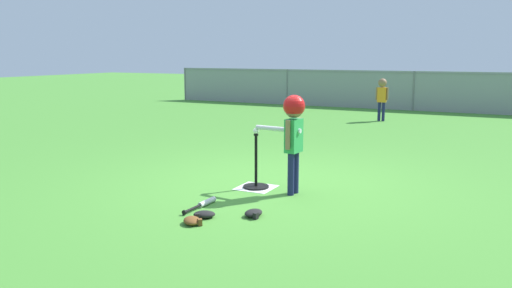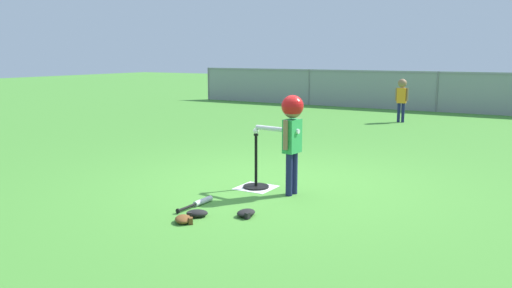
{
  "view_description": "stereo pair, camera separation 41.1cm",
  "coord_description": "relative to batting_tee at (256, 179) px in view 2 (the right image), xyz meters",
  "views": [
    {
      "loc": [
        2.58,
        -5.77,
        1.63
      ],
      "look_at": [
        -0.17,
        -0.3,
        0.55
      ],
      "focal_mm": 35.78,
      "sensor_mm": 36.0,
      "label": 1
    },
    {
      "loc": [
        2.94,
        -5.58,
        1.63
      ],
      "look_at": [
        -0.17,
        -0.3,
        0.55
      ],
      "focal_mm": 35.78,
      "sensor_mm": 36.0,
      "label": 2
    }
  ],
  "objects": [
    {
      "name": "ground_plane",
      "position": [
        0.17,
        0.3,
        -0.11
      ],
      "size": [
        60.0,
        60.0,
        0.0
      ],
      "primitive_type": "plane",
      "color": "#478C33"
    },
    {
      "name": "home_plate",
      "position": [
        0.0,
        0.0,
        -0.1
      ],
      "size": [
        0.44,
        0.44,
        0.01
      ],
      "primitive_type": "cube",
      "color": "white",
      "rests_on": "ground_plane"
    },
    {
      "name": "batting_tee",
      "position": [
        0.0,
        0.0,
        0.0
      ],
      "size": [
        0.32,
        0.32,
        0.68
      ],
      "color": "black",
      "rests_on": "ground_plane"
    },
    {
      "name": "baseball_on_tee",
      "position": [
        0.0,
        0.0,
        0.61
      ],
      "size": [
        0.07,
        0.07,
        0.07
      ],
      "primitive_type": "sphere",
      "color": "white",
      "rests_on": "batting_tee"
    },
    {
      "name": "batter_child",
      "position": [
        0.51,
        -0.06,
        0.73
      ],
      "size": [
        0.64,
        0.33,
        1.17
      ],
      "color": "#191E4C",
      "rests_on": "ground_plane"
    },
    {
      "name": "fielder_deep_center",
      "position": [
        -0.1,
        7.09,
        0.57
      ],
      "size": [
        0.31,
        0.21,
        1.05
      ],
      "color": "#191E4C",
      "rests_on": "ground_plane"
    },
    {
      "name": "spare_bat_silver",
      "position": [
        -0.16,
        -0.95,
        -0.08
      ],
      "size": [
        0.07,
        0.57,
        0.06
      ],
      "color": "silver",
      "rests_on": "ground_plane"
    },
    {
      "name": "glove_by_plate",
      "position": [
        0.06,
        -1.29,
        -0.07
      ],
      "size": [
        0.27,
        0.25,
        0.07
      ],
      "color": "black",
      "rests_on": "ground_plane"
    },
    {
      "name": "glove_near_bats",
      "position": [
        0.49,
        -1.02,
        -0.07
      ],
      "size": [
        0.19,
        0.24,
        0.07
      ],
      "color": "black",
      "rests_on": "ground_plane"
    },
    {
      "name": "glove_tossed_aside",
      "position": [
        0.06,
        -1.51,
        -0.07
      ],
      "size": [
        0.26,
        0.27,
        0.07
      ],
      "color": "brown",
      "rests_on": "ground_plane"
    },
    {
      "name": "outfield_fence",
      "position": [
        0.17,
        9.88,
        0.51
      ],
      "size": [
        16.06,
        0.06,
        1.15
      ],
      "color": "slate",
      "rests_on": "ground_plane"
    }
  ]
}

